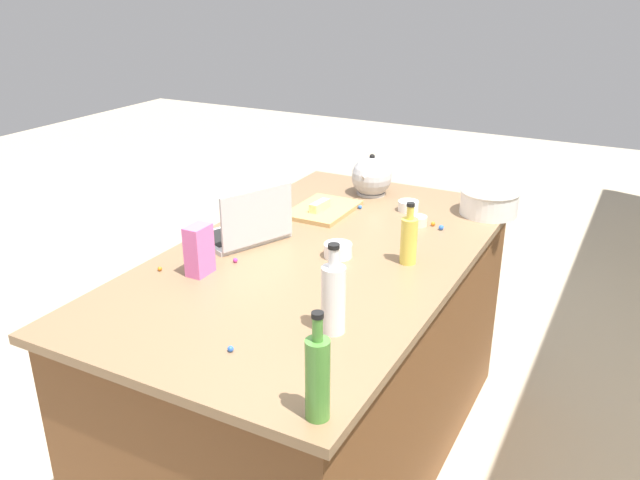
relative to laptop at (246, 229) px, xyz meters
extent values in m
plane|color=#B7A88E|center=(-0.03, 0.29, -0.95)|extent=(12.00, 12.00, 0.00)
cube|color=brown|center=(-0.03, 0.29, -0.51)|extent=(1.75, 0.94, 0.87)
cube|color=#846647|center=(-0.03, 0.29, -0.06)|extent=(1.81, 1.00, 0.03)
cube|color=#B7B7BC|center=(-0.01, -0.04, -0.04)|extent=(0.37, 0.32, 0.02)
cube|color=black|center=(-0.02, -0.04, -0.03)|extent=(0.31, 0.25, 0.00)
cube|color=#B7B7BC|center=(0.03, 0.07, 0.07)|extent=(0.28, 0.13, 0.20)
cube|color=silver|center=(0.03, 0.07, 0.07)|extent=(0.25, 0.11, 0.18)
cylinder|color=white|center=(-0.71, 0.72, 0.00)|extent=(0.23, 0.23, 0.10)
cylinder|color=black|center=(-0.71, 0.72, 0.01)|extent=(0.19, 0.19, 0.09)
torus|color=white|center=(-0.71, 0.72, 0.05)|extent=(0.24, 0.24, 0.01)
cylinder|color=#DBC64C|center=(-0.09, 0.60, 0.03)|extent=(0.06, 0.06, 0.16)
cylinder|color=#DBC64C|center=(-0.09, 0.60, 0.14)|extent=(0.02, 0.02, 0.05)
cylinder|color=black|center=(-0.09, 0.60, 0.17)|extent=(0.03, 0.03, 0.01)
cylinder|color=#4C8C38|center=(0.79, 0.72, 0.05)|extent=(0.06, 0.06, 0.20)
cylinder|color=#4C8C38|center=(0.79, 0.72, 0.18)|extent=(0.02, 0.02, 0.06)
cylinder|color=black|center=(0.79, 0.72, 0.21)|extent=(0.03, 0.03, 0.01)
cylinder|color=white|center=(0.44, 0.58, 0.05)|extent=(0.07, 0.07, 0.20)
cylinder|color=white|center=(0.44, 0.58, 0.18)|extent=(0.03, 0.03, 0.06)
cylinder|color=black|center=(0.44, 0.58, 0.21)|extent=(0.03, 0.03, 0.01)
cylinder|color=#ADADB2|center=(-0.72, 0.19, -0.04)|extent=(0.13, 0.13, 0.01)
sphere|color=#ADADB2|center=(-0.72, 0.19, 0.03)|extent=(0.18, 0.18, 0.18)
cone|color=#ADADB2|center=(-0.64, 0.19, 0.05)|extent=(0.08, 0.03, 0.07)
sphere|color=black|center=(-0.72, 0.19, 0.13)|extent=(0.02, 0.02, 0.02)
cube|color=tan|center=(-0.42, 0.10, -0.04)|extent=(0.32, 0.23, 0.02)
cube|color=#F4E58C|center=(-0.38, 0.10, -0.01)|extent=(0.11, 0.04, 0.04)
cylinder|color=white|center=(-0.02, 0.37, -0.02)|extent=(0.10, 0.10, 0.05)
cylinder|color=beige|center=(-0.45, 0.51, -0.03)|extent=(0.07, 0.07, 0.04)
cylinder|color=white|center=(-0.59, 0.42, -0.03)|extent=(0.09, 0.09, 0.04)
cube|color=pink|center=(0.31, 0.02, 0.04)|extent=(0.09, 0.06, 0.17)
sphere|color=blue|center=(0.66, 0.39, -0.04)|extent=(0.02, 0.02, 0.02)
sphere|color=blue|center=(-0.44, 0.61, -0.04)|extent=(0.02, 0.02, 0.02)
sphere|color=blue|center=(-0.52, 0.23, -0.04)|extent=(0.02, 0.02, 0.02)
sphere|color=#CC3399|center=(0.18, 0.07, -0.04)|extent=(0.02, 0.02, 0.02)
sphere|color=orange|center=(-0.47, 0.57, -0.04)|extent=(0.02, 0.02, 0.02)
sphere|color=orange|center=(0.36, -0.11, -0.04)|extent=(0.02, 0.02, 0.02)
camera|label=1|loc=(1.85, 1.29, 0.88)|focal=36.38mm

